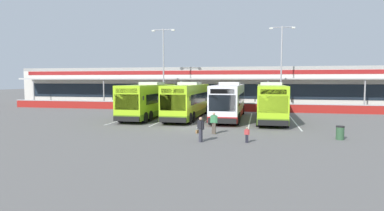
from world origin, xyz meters
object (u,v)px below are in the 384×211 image
(pedestrian_child, at_px, (247,134))
(coach_bus_leftmost, at_px, (149,101))
(coach_bus_centre, at_px, (229,102))
(pedestrian_in_dark_coat, at_px, (214,122))
(coach_bus_right_centre, at_px, (271,102))
(litter_bin, at_px, (340,133))
(coach_bus_left_centre, at_px, (188,101))
(pedestrian_with_handbag, at_px, (200,129))
(lamp_post_west, at_px, (163,63))
(lamp_post_centre, at_px, (281,63))

(pedestrian_child, bearing_deg, coach_bus_leftmost, 131.91)
(coach_bus_leftmost, bearing_deg, coach_bus_centre, 2.79)
(coach_bus_centre, relative_size, pedestrian_in_dark_coat, 7.50)
(coach_bus_right_centre, xyz_separation_m, litter_bin, (4.25, -9.67, -1.32))
(coach_bus_left_centre, relative_size, pedestrian_child, 12.10)
(pedestrian_in_dark_coat, xyz_separation_m, litter_bin, (8.64, -0.55, -0.41))
(coach_bus_leftmost, relative_size, pedestrian_in_dark_coat, 7.50)
(coach_bus_leftmost, distance_m, coach_bus_right_centre, 12.67)
(coach_bus_leftmost, height_order, pedestrian_with_handbag, coach_bus_leftmost)
(coach_bus_centre, distance_m, pedestrian_child, 12.75)
(litter_bin, bearing_deg, lamp_post_west, 132.93)
(coach_bus_right_centre, height_order, lamp_post_west, lamp_post_west)
(coach_bus_centre, height_order, lamp_post_centre, lamp_post_centre)
(pedestrian_child, distance_m, lamp_post_west, 25.94)
(coach_bus_left_centre, relative_size, pedestrian_with_handbag, 7.50)
(coach_bus_right_centre, distance_m, pedestrian_with_handbag, 13.27)
(coach_bus_right_centre, height_order, pedestrian_in_dark_coat, coach_bus_right_centre)
(coach_bus_right_centre, bearing_deg, pedestrian_in_dark_coat, -115.71)
(pedestrian_child, height_order, lamp_post_west, lamp_post_west)
(coach_bus_leftmost, xyz_separation_m, coach_bus_centre, (8.49, 0.41, 0.00))
(coach_bus_leftmost, distance_m, coach_bus_left_centre, 4.21)
(lamp_post_west, distance_m, litter_bin, 27.60)
(litter_bin, bearing_deg, lamp_post_centre, 97.10)
(coach_bus_right_centre, distance_m, lamp_post_centre, 12.28)
(coach_bus_left_centre, xyz_separation_m, litter_bin, (12.71, -9.88, -1.32))
(coach_bus_centre, height_order, pedestrian_in_dark_coat, coach_bus_centre)
(lamp_post_west, bearing_deg, pedestrian_with_handbag, -67.44)
(coach_bus_leftmost, xyz_separation_m, pedestrian_with_handbag, (7.86, -12.36, -0.93))
(coach_bus_left_centre, xyz_separation_m, pedestrian_in_dark_coat, (4.07, -9.33, -0.91))
(coach_bus_left_centre, xyz_separation_m, lamp_post_west, (-5.66, 9.87, 4.50))
(coach_bus_centre, height_order, litter_bin, coach_bus_centre)
(coach_bus_centre, height_order, pedestrian_child, coach_bus_centre)
(coach_bus_centre, bearing_deg, pedestrian_child, -79.38)
(coach_bus_right_centre, height_order, pedestrian_with_handbag, coach_bus_right_centre)
(coach_bus_left_centre, xyz_separation_m, lamp_post_centre, (10.10, 11.10, 4.50))
(coach_bus_centre, relative_size, lamp_post_centre, 1.10)
(coach_bus_right_centre, relative_size, pedestrian_in_dark_coat, 7.50)
(lamp_post_west, relative_size, litter_bin, 11.83)
(coach_bus_leftmost, bearing_deg, litter_bin, -29.80)
(pedestrian_in_dark_coat, distance_m, litter_bin, 8.67)
(coach_bus_left_centre, relative_size, litter_bin, 13.06)
(coach_bus_centre, relative_size, litter_bin, 13.06)
(coach_bus_left_centre, height_order, litter_bin, coach_bus_left_centre)
(coach_bus_centre, relative_size, pedestrian_child, 12.10)
(coach_bus_left_centre, height_order, pedestrian_child, coach_bus_left_centre)
(pedestrian_in_dark_coat, bearing_deg, coach_bus_right_centre, 64.29)
(coach_bus_leftmost, height_order, lamp_post_west, lamp_post_west)
(pedestrian_in_dark_coat, height_order, litter_bin, pedestrian_in_dark_coat)
(coach_bus_leftmost, distance_m, pedestrian_in_dark_coat, 12.37)
(coach_bus_centre, xyz_separation_m, coach_bus_right_centre, (4.18, -0.44, 0.00))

